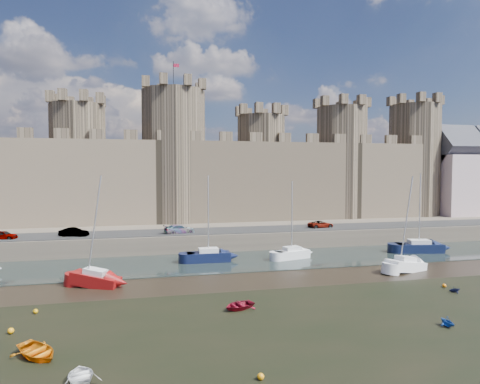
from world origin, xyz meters
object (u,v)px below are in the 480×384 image
at_px(car_1, 74,232).
at_px(dinghy_0, 37,352).
at_px(sailboat_1, 208,256).
at_px(sailboat_5, 406,265).
at_px(car_2, 179,229).
at_px(sailboat_4, 96,279).
at_px(sailboat_2, 292,253).
at_px(car_0, 3,235).
at_px(sailboat_3, 419,247).
at_px(car_3, 321,224).

xyz_separation_m(car_1, dinghy_0, (2.53, -33.18, -2.79)).
bearing_deg(sailboat_1, sailboat_5, -23.89).
bearing_deg(car_2, sailboat_4, 134.51).
distance_m(car_2, sailboat_5, 30.32).
relative_size(sailboat_1, sailboat_2, 1.08).
bearing_deg(car_0, sailboat_3, -84.65).
relative_size(sailboat_1, sailboat_3, 0.98).
xyz_separation_m(car_3, sailboat_3, (10.44, -9.82, -2.22)).
distance_m(car_3, sailboat_3, 14.51).
relative_size(sailboat_1, sailboat_5, 0.99).
bearing_deg(car_1, sailboat_4, -149.48).
height_order(car_3, sailboat_1, sailboat_1).
height_order(sailboat_4, dinghy_0, sailboat_4).
height_order(car_1, sailboat_4, sailboat_4).
xyz_separation_m(car_0, dinghy_0, (11.16, -32.94, -2.75)).
height_order(car_3, sailboat_4, sailboat_4).
relative_size(sailboat_2, sailboat_5, 0.92).
bearing_deg(dinghy_0, car_0, 67.23).
bearing_deg(sailboat_4, car_2, 83.63).
bearing_deg(sailboat_5, sailboat_4, 160.13).
distance_m(car_3, sailboat_2, 13.19).
xyz_separation_m(sailboat_3, sailboat_5, (-8.44, -9.29, -0.06)).
xyz_separation_m(car_0, car_2, (22.85, 0.06, 0.05)).
height_order(sailboat_3, dinghy_0, sailboat_3).
relative_size(car_0, sailboat_3, 0.31).
bearing_deg(sailboat_4, car_1, 128.26).
distance_m(car_0, sailboat_4, 21.42).
distance_m(sailboat_2, sailboat_5, 13.90).
bearing_deg(sailboat_2, car_3, 35.02).
xyz_separation_m(car_2, sailboat_3, (32.52, -8.98, -2.30)).
xyz_separation_m(sailboat_3, dinghy_0, (-44.20, -24.02, -0.50)).
bearing_deg(sailboat_2, car_0, 151.50).
relative_size(car_0, dinghy_0, 1.05).
bearing_deg(sailboat_1, car_3, 26.76).
height_order(car_3, sailboat_2, sailboat_2).
bearing_deg(sailboat_4, car_0, 151.54).
relative_size(car_3, dinghy_0, 1.23).
distance_m(sailboat_2, dinghy_0, 34.87).
xyz_separation_m(sailboat_2, sailboat_5, (10.41, -9.21, -0.03)).
bearing_deg(sailboat_3, sailboat_5, -120.01).
bearing_deg(car_3, dinghy_0, 126.45).
relative_size(car_1, sailboat_5, 0.35).
distance_m(car_2, dinghy_0, 35.12).
distance_m(car_2, sailboat_2, 16.56).
height_order(car_1, sailboat_2, sailboat_2).
height_order(car_0, sailboat_2, sailboat_2).
distance_m(sailboat_1, sailboat_4, 15.27).
height_order(sailboat_3, sailboat_4, sailboat_3).
distance_m(car_0, sailboat_3, 56.13).
bearing_deg(sailboat_1, car_1, 154.49).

